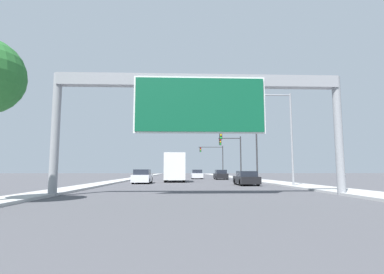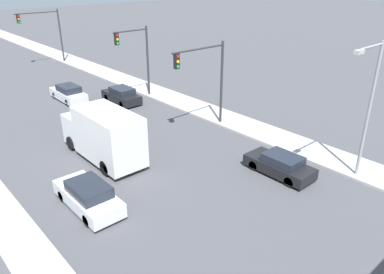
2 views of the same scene
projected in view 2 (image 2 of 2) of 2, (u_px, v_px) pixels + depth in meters
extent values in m
cube|color=#AAAAAA|center=(100.00, 71.00, 46.47)|extent=(3.00, 120.00, 0.15)
cube|color=black|center=(121.00, 97.00, 35.47)|extent=(1.82, 4.39, 0.75)
cube|color=#1E232D|center=(122.00, 91.00, 35.05)|extent=(1.60, 2.28, 0.57)
cylinder|color=black|center=(107.00, 98.00, 36.02)|extent=(0.22, 0.64, 0.64)
cylinder|color=black|center=(121.00, 94.00, 36.98)|extent=(0.22, 0.64, 0.64)
cylinder|color=black|center=(122.00, 105.00, 34.15)|extent=(0.22, 0.64, 0.64)
cylinder|color=black|center=(137.00, 101.00, 35.12)|extent=(0.22, 0.64, 0.64)
cube|color=black|center=(279.00, 166.00, 23.04)|extent=(1.82, 4.31, 0.66)
cube|color=#1E232D|center=(283.00, 159.00, 22.65)|extent=(1.60, 2.24, 0.51)
cylinder|color=black|center=(254.00, 166.00, 23.54)|extent=(0.22, 0.64, 0.64)
cylinder|color=black|center=(270.00, 158.00, 24.51)|extent=(0.22, 0.64, 0.64)
cylinder|color=black|center=(289.00, 182.00, 21.72)|extent=(0.22, 0.64, 0.64)
cylinder|color=black|center=(305.00, 173.00, 22.69)|extent=(0.22, 0.64, 0.64)
cube|color=silver|center=(68.00, 95.00, 36.03)|extent=(1.82, 4.64, 0.77)
cube|color=#1E232D|center=(69.00, 89.00, 35.59)|extent=(1.60, 2.41, 0.58)
cylinder|color=black|center=(55.00, 95.00, 36.62)|extent=(0.22, 0.64, 0.64)
cylinder|color=black|center=(70.00, 92.00, 37.59)|extent=(0.22, 0.64, 0.64)
cylinder|color=black|center=(67.00, 103.00, 34.66)|extent=(0.22, 0.64, 0.64)
cylinder|color=black|center=(83.00, 99.00, 35.63)|extent=(0.22, 0.64, 0.64)
cube|color=silver|center=(88.00, 198.00, 19.78)|extent=(1.86, 4.67, 0.76)
cube|color=#1E232D|center=(89.00, 189.00, 19.34)|extent=(1.64, 2.43, 0.58)
cylinder|color=black|center=(62.00, 196.00, 20.37)|extent=(0.22, 0.64, 0.64)
cylinder|color=black|center=(90.00, 186.00, 21.36)|extent=(0.22, 0.64, 0.64)
cylinder|color=black|center=(87.00, 220.00, 18.39)|extent=(0.22, 0.64, 0.64)
cylinder|color=black|center=(116.00, 208.00, 19.38)|extent=(0.22, 0.64, 0.64)
cube|color=white|center=(84.00, 128.00, 26.53)|extent=(2.30, 2.00, 2.08)
cube|color=silver|center=(109.00, 136.00, 23.86)|extent=(2.50, 5.15, 3.19)
cylinder|color=black|center=(71.00, 143.00, 26.14)|extent=(0.28, 1.00, 1.00)
cylinder|color=black|center=(100.00, 135.00, 27.48)|extent=(0.28, 1.00, 1.00)
cylinder|color=black|center=(106.00, 168.00, 22.88)|extent=(0.28, 1.00, 1.00)
cylinder|color=black|center=(136.00, 157.00, 24.22)|extent=(0.28, 1.00, 1.00)
cylinder|color=#2D2D30|center=(221.00, 84.00, 29.49)|extent=(0.20, 0.20, 6.70)
cylinder|color=#2D2D30|center=(199.00, 49.00, 26.75)|extent=(4.92, 0.14, 0.14)
cube|color=black|center=(177.00, 61.00, 25.74)|extent=(0.35, 0.28, 1.05)
cylinder|color=red|center=(178.00, 57.00, 25.48)|extent=(0.22, 0.04, 0.22)
cylinder|color=yellow|center=(178.00, 62.00, 25.63)|extent=(0.22, 0.04, 0.22)
cylinder|color=green|center=(178.00, 67.00, 25.77)|extent=(0.22, 0.04, 0.22)
cylinder|color=#2D2D30|center=(148.00, 62.00, 36.30)|extent=(0.20, 0.20, 6.80)
cylinder|color=#2D2D30|center=(130.00, 31.00, 33.96)|extent=(3.53, 0.14, 0.14)
cube|color=black|center=(117.00, 39.00, 33.30)|extent=(0.35, 0.28, 1.05)
cylinder|color=red|center=(117.00, 35.00, 33.05)|extent=(0.22, 0.04, 0.22)
cylinder|color=yellow|center=(117.00, 39.00, 33.19)|extent=(0.22, 0.04, 0.22)
cylinder|color=green|center=(118.00, 43.00, 33.33)|extent=(0.22, 0.04, 0.22)
cylinder|color=#2D2D30|center=(61.00, 36.00, 49.94)|extent=(0.20, 0.20, 6.93)
cylinder|color=#2D2D30|center=(36.00, 13.00, 46.98)|extent=(5.48, 0.14, 0.14)
cube|color=black|center=(18.00, 19.00, 45.83)|extent=(0.35, 0.28, 1.05)
cylinder|color=red|center=(18.00, 16.00, 45.58)|extent=(0.22, 0.04, 0.22)
cylinder|color=yellow|center=(19.00, 19.00, 45.72)|extent=(0.22, 0.04, 0.22)
cylinder|color=green|center=(19.00, 22.00, 45.86)|extent=(0.22, 0.04, 0.22)
cylinder|color=gray|center=(368.00, 113.00, 21.33)|extent=(0.18, 0.18, 8.18)
cylinder|color=gray|center=(372.00, 47.00, 18.94)|extent=(2.57, 0.12, 0.12)
cube|color=#B2B2A8|center=(359.00, 52.00, 18.21)|extent=(0.60, 0.28, 0.20)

